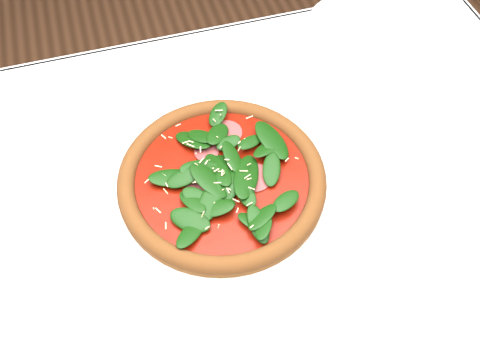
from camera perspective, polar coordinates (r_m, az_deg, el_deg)
name	(u,v)px	position (r m, az deg, el deg)	size (l,w,h in m)	color
dining_table	(203,267)	(0.81, -3.95, -9.25)	(1.21, 0.81, 0.75)	white
plate	(222,185)	(0.75, -1.91, -0.57)	(0.33, 0.33, 0.01)	silver
pizza	(222,177)	(0.73, -1.95, 0.28)	(0.32, 0.32, 0.04)	#9C6025
saucer_far	(350,22)	(1.02, 11.67, 16.23)	(0.14, 0.14, 0.01)	silver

